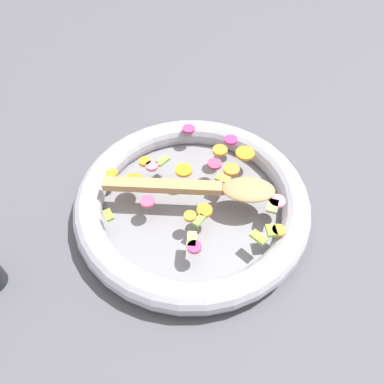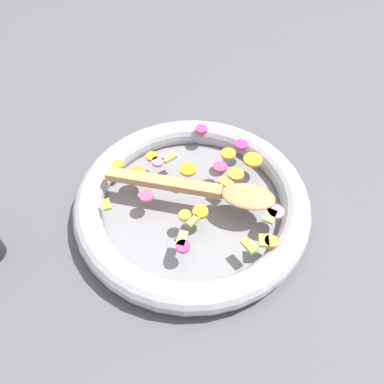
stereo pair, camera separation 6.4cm
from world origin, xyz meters
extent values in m
plane|color=#4C4C51|center=(0.00, 0.00, 0.00)|extent=(4.00, 4.00, 0.00)
cylinder|color=slate|center=(0.00, 0.00, 0.01)|extent=(0.37, 0.37, 0.01)
torus|color=#9E9EA5|center=(0.00, 0.00, 0.03)|extent=(0.42, 0.42, 0.05)
cylinder|color=orange|center=(0.02, 0.08, 0.05)|extent=(0.04, 0.04, 0.01)
cylinder|color=orange|center=(-0.02, 0.11, 0.05)|extent=(0.04, 0.04, 0.01)
cylinder|color=orange|center=(-0.09, -0.05, 0.05)|extent=(0.04, 0.04, 0.01)
cylinder|color=orange|center=(-0.11, 0.00, 0.05)|extent=(0.02, 0.02, 0.01)
cylinder|color=orange|center=(-0.04, 0.03, 0.05)|extent=(0.04, 0.04, 0.01)
cylinder|color=orange|center=(0.02, 0.13, 0.05)|extent=(0.05, 0.05, 0.01)
cylinder|color=orange|center=(0.16, 0.02, 0.05)|extent=(0.03, 0.03, 0.01)
cylinder|color=orange|center=(0.03, -0.04, 0.05)|extent=(0.03, 0.03, 0.01)
cylinder|color=orange|center=(0.04, -0.02, 0.05)|extent=(0.03, 0.03, 0.01)
cylinder|color=orange|center=(-0.14, -0.06, 0.05)|extent=(0.02, 0.02, 0.01)
cube|color=#94BB44|center=(-0.09, 0.02, 0.05)|extent=(0.01, 0.03, 0.01)
cube|color=#80B844|center=(0.05, -0.04, 0.05)|extent=(0.01, 0.02, 0.01)
cube|color=#93BE37|center=(0.14, -0.01, 0.05)|extent=(0.03, 0.02, 0.01)
cube|color=#95B738|center=(-0.07, -0.13, 0.05)|extent=(0.02, 0.02, 0.01)
cube|color=#B8D25D|center=(0.06, -0.08, 0.05)|extent=(0.03, 0.03, 0.01)
cube|color=#91AF3C|center=(0.03, 0.06, 0.05)|extent=(0.03, 0.02, 0.01)
cube|color=#81B732|center=(0.15, 0.02, 0.05)|extent=(0.03, 0.03, 0.01)
cube|color=#B7C65D|center=(0.12, 0.06, 0.05)|extent=(0.03, 0.03, 0.01)
cylinder|color=#D74A6E|center=(-0.04, -0.07, 0.05)|extent=(0.03, 0.03, 0.01)
cylinder|color=#DA2F70|center=(-0.02, 0.15, 0.05)|extent=(0.03, 0.03, 0.01)
cylinder|color=#E04A6E|center=(0.04, 0.04, 0.05)|extent=(0.03, 0.03, 0.01)
cylinder|color=#D6356A|center=(0.07, -0.08, 0.05)|extent=(0.03, 0.03, 0.01)
cylinder|color=pink|center=(-0.09, 0.00, 0.05)|extent=(0.03, 0.03, 0.01)
cylinder|color=#DA366E|center=(-0.11, 0.12, 0.05)|extent=(0.03, 0.03, 0.01)
cylinder|color=pink|center=(0.13, 0.07, 0.05)|extent=(0.03, 0.03, 0.01)
cylinder|color=#CC3F62|center=(-0.01, 0.08, 0.05)|extent=(0.04, 0.04, 0.01)
cube|color=#A87F51|center=(-0.04, -0.03, 0.06)|extent=(0.18, 0.14, 0.01)
ellipsoid|color=#A87F51|center=(0.08, 0.06, 0.06)|extent=(0.11, 0.10, 0.01)
camera|label=1|loc=(0.26, -0.32, 0.55)|focal=35.00mm
camera|label=2|loc=(0.31, -0.27, 0.55)|focal=35.00mm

